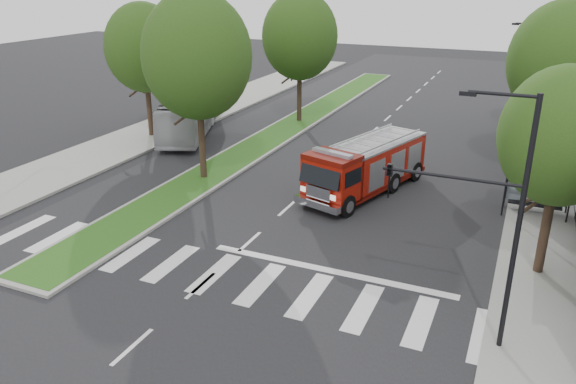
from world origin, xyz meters
name	(u,v)px	position (x,y,z in m)	size (l,w,h in m)	color
ground	(250,242)	(0.00, 0.00, 0.00)	(140.00, 140.00, 0.00)	black
sidewalk_right	(562,203)	(12.50, 10.00, 0.07)	(5.00, 80.00, 0.15)	gray
sidewalk_left	(128,142)	(-14.50, 10.00, 0.07)	(5.00, 80.00, 0.15)	gray
median	(289,127)	(-6.00, 18.00, 0.08)	(3.00, 50.00, 0.15)	gray
bus_shelter	(540,174)	(11.20, 8.15, 2.04)	(3.20, 1.60, 2.61)	black
tree_right_near	(562,137)	(11.50, 2.00, 5.51)	(4.40, 4.40, 8.05)	black
tree_right_mid	(562,62)	(11.50, 14.00, 6.49)	(5.60, 5.60, 9.72)	black
tree_right_far	(558,51)	(11.50, 24.00, 5.84)	(5.00, 5.00, 8.73)	black
tree_median_near	(197,56)	(-6.00, 6.00, 6.81)	(5.80, 5.80, 10.16)	black
tree_median_far	(300,36)	(-6.00, 20.00, 6.49)	(5.60, 5.60, 9.72)	black
tree_left_mid	(144,48)	(-14.00, 12.00, 6.16)	(5.20, 5.20, 9.16)	black
streetlight_right_near	(488,206)	(9.61, -3.50, 4.67)	(4.08, 0.22, 8.00)	black
streetlight_right_far	(535,80)	(10.35, 20.00, 4.48)	(2.11, 0.20, 8.00)	black
fire_engine	(366,166)	(2.89, 7.75, 1.42)	(4.95, 8.93, 2.97)	#570B04
city_bus	(190,112)	(-12.00, 14.00, 1.54)	(2.59, 11.07, 3.08)	#A9AAAE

